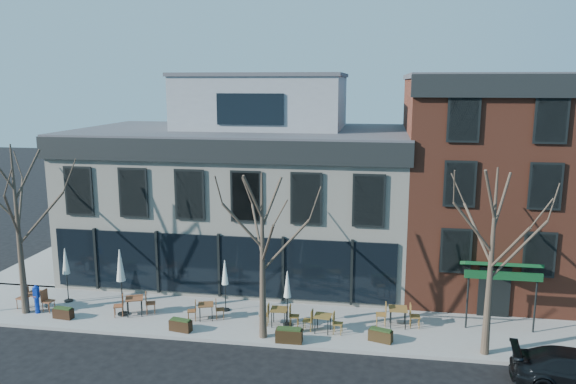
# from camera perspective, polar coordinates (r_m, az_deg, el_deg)

# --- Properties ---
(ground) EXTENTS (120.00, 120.00, 0.00)m
(ground) POSITION_cam_1_polar(r_m,az_deg,el_deg) (28.76, -6.87, -10.94)
(ground) COLOR black
(ground) RESTS_ON ground
(sidewalk_front) EXTENTS (33.50, 4.70, 0.15)m
(sidewalk_front) POSITION_cam_1_polar(r_m,az_deg,el_deg) (26.10, -1.18, -13.05)
(sidewalk_front) COLOR gray
(sidewalk_front) RESTS_ON ground
(sidewalk_side) EXTENTS (4.50, 12.00, 0.15)m
(sidewalk_side) POSITION_cam_1_polar(r_m,az_deg,el_deg) (38.31, -20.74, -5.85)
(sidewalk_side) COLOR gray
(sidewalk_side) RESTS_ON ground
(corner_building) EXTENTS (18.39, 10.39, 11.10)m
(corner_building) POSITION_cam_1_polar(r_m,az_deg,el_deg) (32.13, -4.42, 0.23)
(corner_building) COLOR silver
(corner_building) RESTS_ON ground
(red_brick_building) EXTENTS (8.20, 11.78, 11.18)m
(red_brick_building) POSITION_cam_1_polar(r_m,az_deg,el_deg) (31.43, 19.06, 1.10)
(red_brick_building) COLOR brown
(red_brick_building) RESTS_ON ground
(tree_corner) EXTENTS (3.93, 3.98, 7.92)m
(tree_corner) POSITION_cam_1_polar(r_m,az_deg,el_deg) (28.33, -25.72, -3.30)
(tree_corner) COLOR #382B21
(tree_corner) RESTS_ON sidewalk_front
(tree_mid) EXTENTS (3.50, 3.55, 7.04)m
(tree_mid) POSITION_cam_1_polar(r_m,az_deg,el_deg) (23.22, -2.59, -6.35)
(tree_mid) COLOR #382B21
(tree_mid) RESTS_ON sidewalk_front
(tree_right) EXTENTS (3.72, 3.77, 7.48)m
(tree_right) POSITION_cam_1_polar(r_m,az_deg,el_deg) (23.09, 19.97, -6.53)
(tree_right) COLOR #382B21
(tree_right) RESTS_ON sidewalk_front
(call_box) EXTENTS (0.28, 0.28, 1.39)m
(call_box) POSITION_cam_1_polar(r_m,az_deg,el_deg) (29.02, -24.18, -9.80)
(call_box) COLOR #0C2B9C
(call_box) RESTS_ON sidewalk_front
(cafe_set_0) EXTENTS (2.01, 0.88, 1.04)m
(cafe_set_0) POSITION_cam_1_polar(r_m,az_deg,el_deg) (29.51, -24.30, -9.88)
(cafe_set_0) COLOR brown
(cafe_set_0) RESTS_ON sidewalk_front
(cafe_set_1) EXTENTS (1.96, 1.18, 1.02)m
(cafe_set_1) POSITION_cam_1_polar(r_m,az_deg,el_deg) (27.39, -15.32, -10.91)
(cafe_set_1) COLOR brown
(cafe_set_1) RESTS_ON sidewalk_front
(cafe_set_2) EXTENTS (1.75, 0.92, 0.90)m
(cafe_set_2) POSITION_cam_1_polar(r_m,az_deg,el_deg) (26.26, -8.34, -11.74)
(cafe_set_2) COLOR brown
(cafe_set_2) RESTS_ON sidewalk_front
(cafe_set_3) EXTENTS (1.82, 0.75, 0.95)m
(cafe_set_3) POSITION_cam_1_polar(r_m,az_deg,el_deg) (25.39, -0.91, -12.38)
(cafe_set_3) COLOR brown
(cafe_set_3) RESTS_ON sidewalk_front
(cafe_set_4) EXTENTS (1.80, 0.78, 0.93)m
(cafe_set_4) POSITION_cam_1_polar(r_m,az_deg,el_deg) (24.82, 3.55, -12.99)
(cafe_set_4) COLOR brown
(cafe_set_4) RESTS_ON sidewalk_front
(cafe_set_5) EXTENTS (1.97, 0.81, 1.04)m
(cafe_set_5) POSITION_cam_1_polar(r_m,az_deg,el_deg) (25.74, 11.10, -12.15)
(cafe_set_5) COLOR brown
(cafe_set_5) RESTS_ON sidewalk_front
(umbrella_0) EXTENTS (0.43, 0.43, 2.71)m
(umbrella_0) POSITION_cam_1_polar(r_m,az_deg,el_deg) (29.55, -21.65, -6.83)
(umbrella_0) COLOR black
(umbrella_0) RESTS_ON sidewalk_front
(umbrella_1) EXTENTS (0.50, 0.50, 3.14)m
(umbrella_1) POSITION_cam_1_polar(r_m,az_deg,el_deg) (26.98, -16.66, -7.50)
(umbrella_1) COLOR black
(umbrella_1) RESTS_ON sidewalk_front
(umbrella_2) EXTENTS (0.40, 0.40, 2.47)m
(umbrella_2) POSITION_cam_1_polar(r_m,az_deg,el_deg) (26.65, -6.42, -8.39)
(umbrella_2) COLOR black
(umbrella_2) RESTS_ON sidewalk_front
(umbrella_3) EXTENTS (0.40, 0.40, 2.51)m
(umbrella_3) POSITION_cam_1_polar(r_m,az_deg,el_deg) (24.92, -0.06, -9.65)
(umbrella_3) COLOR black
(umbrella_3) RESTS_ON sidewalk_front
(planter_0) EXTENTS (0.95, 0.46, 0.51)m
(planter_0) POSITION_cam_1_polar(r_m,az_deg,el_deg) (28.13, -21.87, -11.32)
(planter_0) COLOR black
(planter_0) RESTS_ON sidewalk_front
(planter_1) EXTENTS (1.02, 0.55, 0.54)m
(planter_1) POSITION_cam_1_polar(r_m,az_deg,el_deg) (25.39, -10.85, -13.13)
(planter_1) COLOR black
(planter_1) RESTS_ON sidewalk_front
(planter_2) EXTENTS (1.11, 0.45, 0.62)m
(planter_2) POSITION_cam_1_polar(r_m,az_deg,el_deg) (23.96, 0.11, -14.34)
(planter_2) COLOR black
(planter_2) RESTS_ON sidewalk_front
(planter_3) EXTENTS (1.05, 0.66, 0.55)m
(planter_3) POSITION_cam_1_polar(r_m,az_deg,el_deg) (24.36, 9.38, -14.15)
(planter_3) COLOR #2F210F
(planter_3) RESTS_ON sidewalk_front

